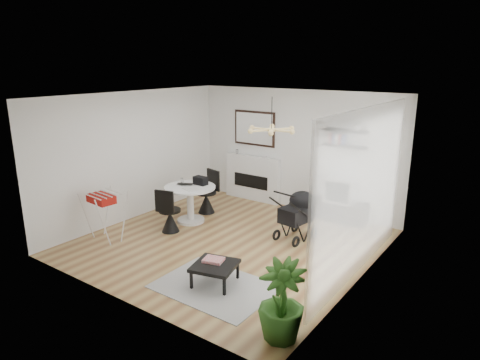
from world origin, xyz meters
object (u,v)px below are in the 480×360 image
Objects in this scene: crt_tv at (341,189)px; coffee_table at (215,266)px; drying_rack at (105,215)px; tv_console at (339,211)px; dining_table at (190,199)px; potted_plant at (281,301)px; stroller at (298,216)px; fireplace at (253,172)px.

crt_tv is 3.71m from coffee_table.
drying_rack reaches higher than coffee_table.
tv_console is 1.08× the size of dining_table.
potted_plant is at bearing -76.44° from crt_tv.
drying_rack is at bearing -132.14° from crt_tv.
stroller is 2.31m from coffee_table.
crt_tv is at bearing 86.00° from stroller.
crt_tv is 0.64× the size of drying_rack.
tv_console is at bearing 83.10° from coffee_table.
crt_tv is at bearing -7.94° from tv_console.
dining_table is at bearing 139.63° from coffee_table.
drying_rack is 4.27m from potted_plant.
tv_console is 4.76m from drying_rack.
drying_rack is at bearing 170.68° from potted_plant.
tv_console is 3.16m from dining_table.
potted_plant is at bearing -52.48° from fireplace.
crt_tv is (2.33, -0.14, 0.01)m from fireplace.
fireplace is at bearing 176.67° from tv_console.
coffee_table is 0.74× the size of potted_plant.
dining_table is 1.77m from drying_rack.
tv_console is 3.69m from coffee_table.
fireplace is 2.36m from tv_console.
tv_console is 1.13× the size of potted_plant.
dining_table is 4.25m from potted_plant.
dining_table reaches higher than tv_console.
fireplace is 2.12× the size of potted_plant.
stroller is at bearing -102.26° from crt_tv.
stroller is (2.90, 2.18, -0.05)m from drying_rack.
potted_plant is at bearing -57.16° from stroller.
drying_rack is 3.63m from stroller.
tv_console is 1.52× the size of coffee_table.
drying_rack is (-0.66, -1.64, -0.02)m from dining_table.
fireplace is 4.24m from coffee_table.
potted_plant reaches higher than crt_tv.
coffee_table is at bearing -63.82° from fireplace.
dining_table is 1.05× the size of stroller.
coffee_table is (2.07, -1.76, -0.22)m from dining_table.
coffee_table is at bearing -97.27° from crt_tv.
fireplace is at bearing 84.17° from dining_table.
crt_tv is at bearing 53.62° from drying_rack.
drying_rack is at bearing -103.28° from fireplace.
stroller is (-0.29, -1.35, -0.26)m from crt_tv.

